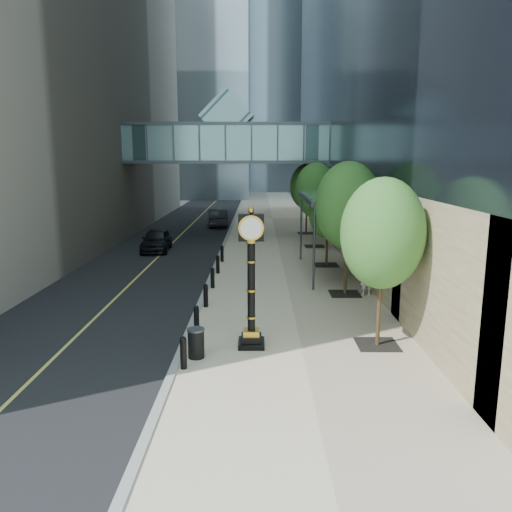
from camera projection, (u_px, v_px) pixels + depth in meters
The scene contains 14 objects.
ground at pixel (274, 385), 14.06m from camera, with size 320.00×320.00×0.00m, color gray.
road at pixel (198, 219), 53.36m from camera, with size 8.00×180.00×0.02m, color black.
sidewalk at pixel (272, 219), 53.32m from camera, with size 8.00×180.00×0.06m, color beige.
curb at pixel (235, 218), 53.34m from camera, with size 0.25×180.00×0.07m, color gray.
distant_tower_c at pixel (237, 53), 125.69m from camera, with size 22.00×22.00×65.00m, color #9BB3C3.
skywalk at pixel (227, 141), 40.09m from camera, with size 17.00×4.20×5.80m.
entrance_canopy at pixel (331, 198), 26.99m from camera, with size 3.00×8.00×4.38m.
bollard_row at pixel (209, 287), 22.82m from camera, with size 0.20×16.20×0.90m.
street_trees at pixel (328, 199), 29.15m from camera, with size 2.99×28.80×6.14m.
street_clock at pixel (251, 288), 16.46m from camera, with size 0.88×0.88×4.68m.
trash_bin at pixel (196, 344), 15.80m from camera, with size 0.52×0.52×0.90m, color black.
pedestrian at pixel (366, 277), 22.90m from camera, with size 0.63×0.41×1.73m, color beige.
car_near at pixel (156, 240), 34.55m from camera, with size 1.81×4.50×1.53m, color black.
car_far at pixel (218, 218), 47.21m from camera, with size 1.72×4.92×1.62m, color black.
Camera 1 is at (-0.44, -13.11, 6.27)m, focal length 35.00 mm.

